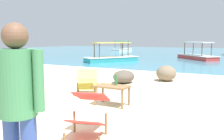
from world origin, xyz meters
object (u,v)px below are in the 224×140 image
cow (21,79)px  deck_chair_far (87,80)px  low_bench_table (112,89)px  boat_white (122,49)px  person_standing (18,101)px  bottle (116,80)px  deck_chair_near (89,110)px  boat_teal (111,58)px  boat_red (197,56)px

cow → deck_chair_far: (0.50, 1.76, -0.27)m
low_bench_table → boat_white: bearing=114.8°
deck_chair_far → person_standing: bearing=174.3°
person_standing → boat_white: 28.16m
low_bench_table → boat_white: size_ratio=0.21×
bottle → person_standing: bearing=-77.6°
cow → deck_chair_near: size_ratio=2.00×
deck_chair_near → boat_teal: (-5.51, 11.26, -0.13)m
deck_chair_far → boat_teal: size_ratio=0.25×
low_bench_table → bottle: bearing=60.6°
bottle → deck_chair_near: bottle is taller
deck_chair_far → bottle: bearing=-147.3°
deck_chair_near → deck_chair_far: (-1.53, 2.29, 0.00)m
low_bench_table → deck_chair_far: size_ratio=0.82×
person_standing → boat_red: (-1.03, 17.43, -0.70)m
boat_white → boat_teal: bearing=-156.7°
bottle → boat_teal: 10.82m
deck_chair_near → boat_white: 26.53m
cow → deck_chair_near: (2.04, -0.53, -0.27)m
boat_red → deck_chair_near: bearing=139.1°
boat_red → bottle: bearing=137.8°
deck_chair_far → person_standing: 4.37m
low_bench_table → deck_chair_near: 1.70m
bottle → boat_white: bearing=114.9°
cow → boat_teal: 11.29m
boat_red → boat_teal: 6.62m
low_bench_table → boat_white: 24.85m
cow → boat_red: (1.35, 15.28, -0.40)m
cow → boat_white: bearing=-178.4°
bottle → boat_teal: bearing=118.2°
deck_chair_near → deck_chair_far: size_ratio=0.95×
boat_red → boat_teal: size_ratio=0.93×
deck_chair_near → person_standing: (0.33, -1.62, 0.56)m
bottle → cow: bearing=-143.7°
deck_chair_far → boat_white: 23.82m
deck_chair_far → boat_red: size_ratio=0.27×
boat_teal → low_bench_table: bearing=60.8°
person_standing → deck_chair_far: bearing=14.3°
cow → boat_red: size_ratio=0.51×
cow → person_standing: 3.22m
deck_chair_far → boat_red: 13.55m
boat_teal → cow: bearing=51.0°
boat_teal → boat_red: bearing=166.4°
bottle → person_standing: person_standing is taller
deck_chair_near → boat_red: size_ratio=0.25×
bottle → low_bench_table: bearing=-119.4°
bottle → boat_red: boat_red is taller
cow → deck_chair_near: 2.12m
low_bench_table → deck_chair_near: bearing=-74.5°
deck_chair_far → cow: bearing=132.7°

